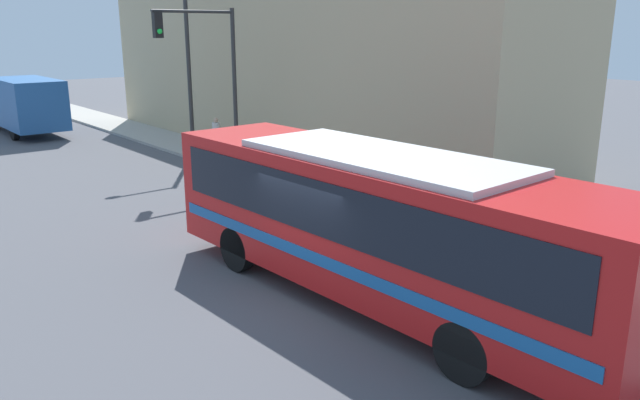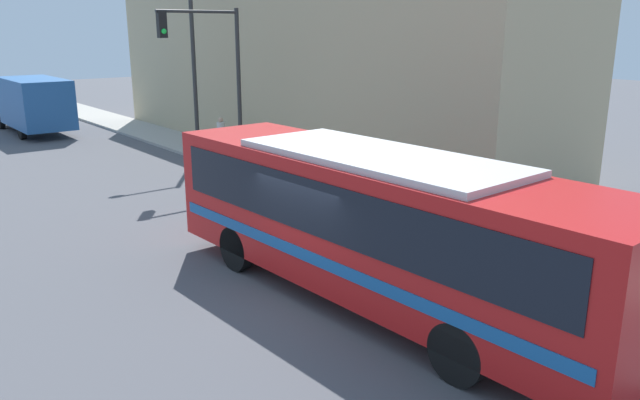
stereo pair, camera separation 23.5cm
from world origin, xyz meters
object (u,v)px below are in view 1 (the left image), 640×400
traffic_light_pole (209,61)px  city_bus (378,218)px  delivery_truck (24,103)px  parking_meter (269,154)px  pedestrian_near_corner (217,136)px  fire_hydrant (327,183)px  street_lamp (181,51)px

traffic_light_pole → city_bus: bearing=-105.7°
city_bus → traffic_light_pole: bearing=72.3°
delivery_truck → traffic_light_pole: (3.03, -14.03, 2.58)m
city_bus → traffic_light_pole: size_ratio=1.80×
traffic_light_pole → parking_meter: (0.90, -2.43, -3.21)m
delivery_truck → traffic_light_pole: traffic_light_pole is taller
city_bus → pedestrian_near_corner: (4.90, 14.61, -0.84)m
fire_hydrant → parking_meter: bearing=90.0°
city_bus → street_lamp: size_ratio=1.49×
delivery_truck → parking_meter: (3.93, -16.46, -0.63)m
city_bus → fire_hydrant: city_bus is taller
city_bus → delivery_truck: city_bus is taller
city_bus → parking_meter: city_bus is taller
traffic_light_pole → parking_meter: traffic_light_pole is taller
city_bus → pedestrian_near_corner: size_ratio=6.68×
city_bus → traffic_light_pole: (3.52, 12.49, 2.37)m
street_lamp → pedestrian_near_corner: size_ratio=4.48×
street_lamp → fire_hydrant: bearing=-89.5°
traffic_light_pole → pedestrian_near_corner: size_ratio=3.70×
city_bus → pedestrian_near_corner: 15.43m
delivery_truck → traffic_light_pole: size_ratio=1.26×
city_bus → delivery_truck: (0.49, 26.52, -0.21)m
traffic_light_pole → pedestrian_near_corner: traffic_light_pole is taller
pedestrian_near_corner → city_bus: bearing=-108.5°
traffic_light_pole → street_lamp: size_ratio=0.83×
traffic_light_pole → street_lamp: bearing=77.9°
city_bus → fire_hydrant: 8.22m
delivery_truck → traffic_light_pole: 14.58m
delivery_truck → parking_meter: size_ratio=6.29×
city_bus → street_lamp: bearing=73.1°
fire_hydrant → pedestrian_near_corner: 7.83m
fire_hydrant → traffic_light_pole: traffic_light_pole is taller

